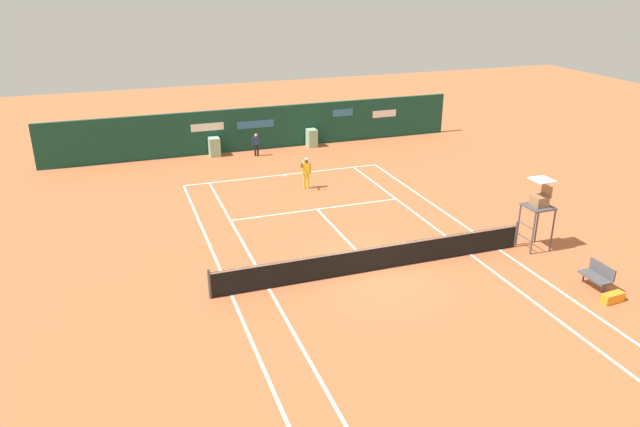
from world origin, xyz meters
The scene contains 9 objects.
ground_plane centered at (0.00, 0.58, 0.00)m, with size 80.00×80.00×0.01m.
tennis_net centered at (0.00, 0.00, 0.51)m, with size 12.10×0.10×1.07m.
sponsor_back_wall centered at (0.01, 16.97, 1.24)m, with size 25.00×1.02×2.56m.
umpire_chair centered at (6.64, -0.31, 1.86)m, with size 1.00×1.00×2.84m.
player_bench centered at (6.61, -3.70, 0.51)m, with size 0.54×1.13×0.88m.
equipment_bag centered at (6.50, -4.65, 0.16)m, with size 0.96×0.37×0.32m.
player_on_baseline centered at (0.41, 9.24, 0.95)m, with size 0.76×0.65×1.80m.
ball_kid_left_post centered at (-0.53, 15.59, 0.77)m, with size 0.45×0.20×1.34m.
tennis_ball_mid_court centered at (2.37, 9.75, 0.03)m, with size 0.07×0.07×0.07m, color #CCE033.
Camera 1 is at (-8.44, -17.76, 10.15)m, focal length 33.91 mm.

